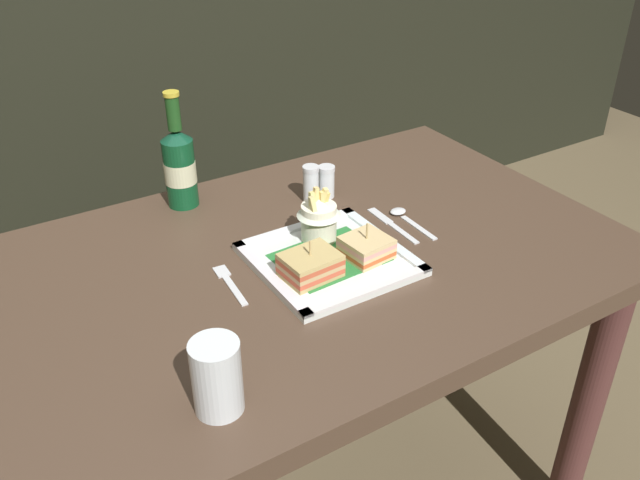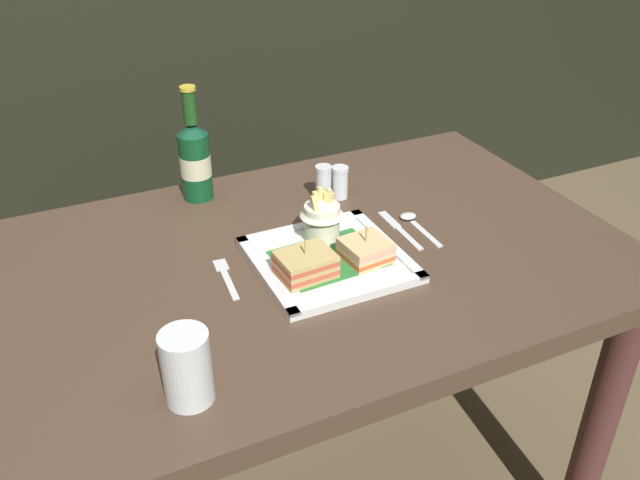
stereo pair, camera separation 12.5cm
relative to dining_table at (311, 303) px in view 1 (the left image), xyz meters
The scene contains 12 objects.
dining_table is the anchor object (origin of this frame).
square_plate 0.13m from the dining_table, 71.93° to the right, with size 0.27×0.27×0.02m.
sandwich_half_left 0.17m from the dining_table, 121.56° to the right, with size 0.10×0.08×0.07m.
sandwich_half_right 0.18m from the dining_table, 45.32° to the right, with size 0.09×0.09×0.07m.
fries_cup 0.18m from the dining_table, 35.99° to the left, with size 0.09×0.09×0.11m.
beer_bottle 0.40m from the dining_table, 112.27° to the left, with size 0.07×0.07×0.25m.
water_glass 0.45m from the dining_table, 138.90° to the right, with size 0.07×0.07×0.11m.
fork 0.21m from the dining_table, behind, with size 0.03×0.13×0.00m.
knife 0.23m from the dining_table, ahead, with size 0.02×0.16×0.00m.
spoon 0.27m from the dining_table, ahead, with size 0.04×0.14×0.01m.
salt_shaker 0.26m from the dining_table, 58.82° to the left, with size 0.04×0.04×0.08m.
pepper_shaker 0.28m from the dining_table, 50.58° to the left, with size 0.04×0.04×0.07m.
Camera 1 is at (-0.56, -0.93, 1.44)m, focal length 37.89 mm.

